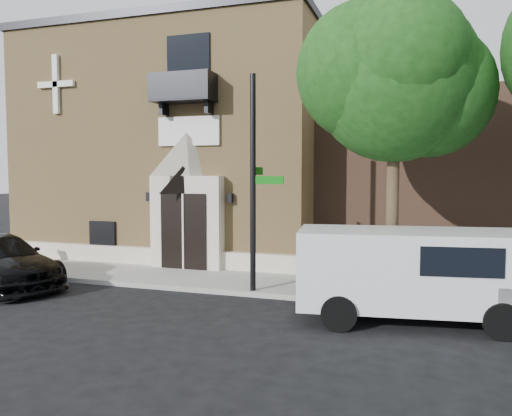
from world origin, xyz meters
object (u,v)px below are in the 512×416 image
Objects in this scene: cargo_van at (422,271)px; pedestrian_near at (509,265)px; fire_hydrant at (422,287)px; dumpster at (381,276)px; street_sign at (254,183)px.

pedestrian_near is at bearing 41.39° from cargo_van.
pedestrian_near reaches higher than fire_hydrant.
dumpster is at bearing 166.24° from fire_hydrant.
street_sign is 4.23m from dumpster.
cargo_van is at bearing -50.70° from dumpster.
dumpster is at bearing -5.69° from pedestrian_near.
cargo_van reaches higher than fire_hydrant.
street_sign reaches higher than fire_hydrant.
fire_hydrant is at bearing -9.42° from dumpster.
street_sign reaches higher than dumpster.
fire_hydrant is 2.63m from pedestrian_near.
pedestrian_near is at bearing 23.53° from dumpster.
dumpster is 3.42m from pedestrian_near.
pedestrian_near is (3.22, 1.12, 0.28)m from dumpster.
dumpster is (-1.01, 1.45, -0.45)m from cargo_van.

